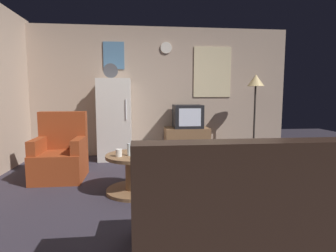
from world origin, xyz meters
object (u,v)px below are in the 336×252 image
(couch, at_px, (248,216))
(book_stack, at_px, (219,155))
(wine_glass, at_px, (129,150))
(tv_stand, at_px, (187,142))
(coffee_table, at_px, (135,173))
(armchair, at_px, (61,155))
(crt_tv, at_px, (188,116))
(fridge, at_px, (115,119))
(standing_lamp, at_px, (256,87))
(mug_ceramic_white, at_px, (119,153))

(couch, distance_m, book_stack, 3.28)
(wine_glass, bearing_deg, tv_stand, 61.40)
(coffee_table, xyz_separation_m, armchair, (-1.08, 0.69, 0.10))
(couch, bearing_deg, armchair, 131.73)
(crt_tv, distance_m, coffee_table, 2.16)
(fridge, xyz_separation_m, standing_lamp, (2.66, -0.15, 0.60))
(fridge, relative_size, crt_tv, 3.28)
(tv_stand, relative_size, coffee_table, 1.17)
(coffee_table, distance_m, couch, 1.71)
(mug_ceramic_white, distance_m, book_stack, 2.58)
(armchair, bearing_deg, crt_tv, 29.23)
(standing_lamp, relative_size, wine_glass, 10.60)
(crt_tv, height_order, armchair, crt_tv)
(crt_tv, distance_m, wine_glass, 2.19)
(coffee_table, distance_m, wine_glass, 0.33)
(standing_lamp, xyz_separation_m, armchair, (-3.35, -1.01, -1.02))
(tv_stand, bearing_deg, standing_lamp, -6.53)
(mug_ceramic_white, height_order, couch, couch)
(standing_lamp, distance_m, couch, 3.63)
(tv_stand, relative_size, mug_ceramic_white, 9.33)
(wine_glass, distance_m, couch, 1.70)
(tv_stand, bearing_deg, fridge, -179.98)
(fridge, bearing_deg, mug_ceramic_white, -84.09)
(tv_stand, relative_size, book_stack, 3.88)
(fridge, xyz_separation_m, armchair, (-0.69, -1.16, -0.42))
(mug_ceramic_white, height_order, armchair, armchair)
(coffee_table, distance_m, mug_ceramic_white, 0.35)
(couch, bearing_deg, tv_stand, 87.87)
(mug_ceramic_white, distance_m, couch, 1.74)
(tv_stand, height_order, armchair, armchair)
(coffee_table, xyz_separation_m, couch, (0.85, -1.48, 0.07))
(fridge, distance_m, armchair, 1.41)
(fridge, height_order, armchair, fridge)
(fridge, distance_m, mug_ceramic_white, 1.97)
(tv_stand, distance_m, couch, 3.32)
(wine_glass, xyz_separation_m, couch, (0.92, -1.41, -0.24))
(tv_stand, relative_size, crt_tv, 1.56)
(crt_tv, bearing_deg, coffee_table, -118.25)
(coffee_table, height_order, wine_glass, wine_glass)
(standing_lamp, height_order, coffee_table, standing_lamp)
(coffee_table, relative_size, wine_glass, 4.80)
(fridge, height_order, crt_tv, fridge)
(crt_tv, height_order, book_stack, crt_tv)
(tv_stand, bearing_deg, armchair, -150.56)
(coffee_table, distance_m, armchair, 1.28)
(crt_tv, relative_size, standing_lamp, 0.34)
(mug_ceramic_white, relative_size, book_stack, 0.42)
(crt_tv, bearing_deg, fridge, 179.98)
(couch, bearing_deg, crt_tv, 87.60)
(standing_lamp, height_order, mug_ceramic_white, standing_lamp)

